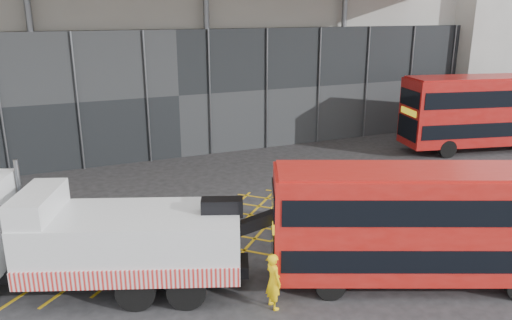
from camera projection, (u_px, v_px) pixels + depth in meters
name	position (u px, v px, depth m)	size (l,w,h in m)	color
ground_plane	(206.00, 230.00, 21.53)	(120.00, 120.00, 0.00)	#27272A
road_markings	(304.00, 213.00, 23.36)	(26.36, 7.16, 0.01)	gold
construction_building	(149.00, 12.00, 35.83)	(55.00, 23.97, 18.00)	gray
east_building	(487.00, 0.00, 44.89)	(15.00, 12.00, 20.00)	gray
recovery_truck	(69.00, 237.00, 16.35)	(12.12, 6.55, 4.32)	black
bus_towed	(425.00, 222.00, 16.74)	(10.26, 6.22, 4.15)	#AD140F
bus_second	(494.00, 109.00, 33.19)	(12.57, 5.51, 5.00)	#9E0F0C
worker	(273.00, 281.00, 15.71)	(0.68, 0.45, 1.87)	yellow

